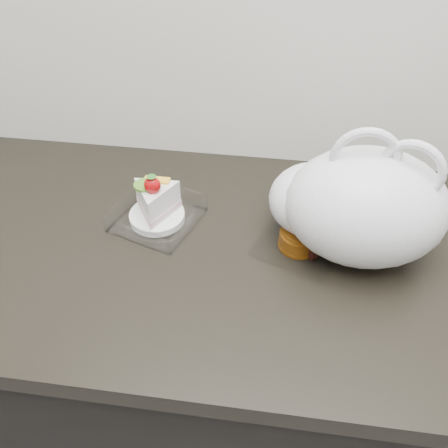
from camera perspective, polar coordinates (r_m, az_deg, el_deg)
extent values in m
cube|color=black|center=(1.32, 5.71, -17.88)|extent=(2.00, 0.60, 0.86)
cube|color=black|center=(0.96, 7.49, -4.21)|extent=(2.04, 0.64, 0.04)
cube|color=white|center=(1.01, -7.60, 0.48)|extent=(0.19, 0.19, 0.00)
cylinder|color=white|center=(1.01, -7.65, 0.88)|extent=(0.11, 0.11, 0.02)
ellipsoid|color=red|center=(0.94, -8.18, 4.41)|extent=(0.03, 0.03, 0.03)
cone|color=#2D7223|center=(0.94, -8.28, 5.19)|extent=(0.02, 0.02, 0.01)
cylinder|color=#5BA42F|center=(0.97, -9.11, 4.42)|extent=(0.04, 0.04, 0.01)
cube|color=yellow|center=(0.98, -7.66, 5.00)|extent=(0.05, 0.02, 0.01)
cube|color=white|center=(0.96, 8.47, -2.46)|extent=(0.19, 0.19, 0.00)
cylinder|color=#65340C|center=(0.95, 8.57, -1.74)|extent=(0.09, 0.09, 0.03)
cylinder|color=#65340C|center=(0.96, 8.49, -2.27)|extent=(0.09, 0.09, 0.01)
cylinder|color=#65340C|center=(0.94, 8.67, -0.96)|extent=(0.07, 0.07, 0.00)
cube|color=black|center=(0.94, 10.04, -3.05)|extent=(0.03, 0.03, 0.03)
ellipsoid|color=white|center=(0.91, 15.88, 1.87)|extent=(0.32, 0.27, 0.21)
ellipsoid|color=white|center=(0.94, 10.21, 2.68)|extent=(0.19, 0.18, 0.14)
torus|color=white|center=(0.85, 15.86, 7.17)|extent=(0.12, 0.02, 0.12)
torus|color=white|center=(0.86, 20.68, 5.84)|extent=(0.11, 0.05, 0.11)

